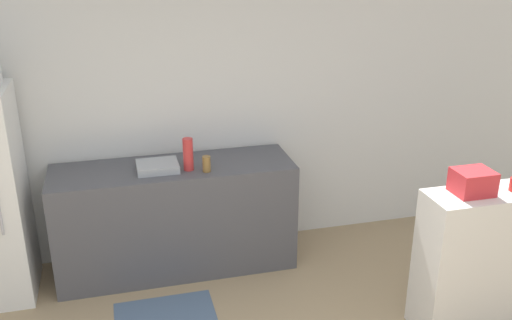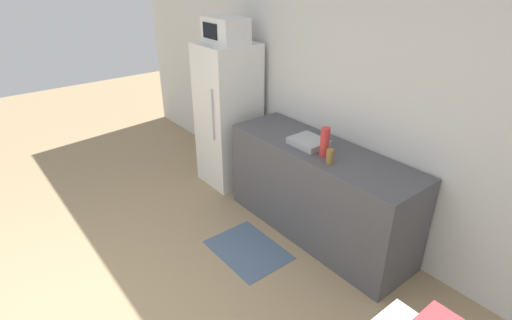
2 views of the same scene
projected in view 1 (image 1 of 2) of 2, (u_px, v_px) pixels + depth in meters
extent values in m
cube|color=silver|center=(174.00, 108.00, 4.78)|extent=(8.00, 0.06, 2.60)
cube|color=#4C4C51|center=(176.00, 218.00, 4.75)|extent=(1.95, 0.61, 0.92)
cube|color=#9EA3A8|center=(158.00, 166.00, 4.50)|extent=(0.32, 0.27, 0.06)
cylinder|color=red|center=(188.00, 154.00, 4.47)|extent=(0.08, 0.08, 0.26)
cylinder|color=olive|center=(206.00, 164.00, 4.46)|extent=(0.06, 0.06, 0.13)
cube|color=silver|center=(470.00, 262.00, 3.98)|extent=(0.73, 0.35, 1.05)
cube|color=red|center=(473.00, 182.00, 3.76)|extent=(0.25, 0.21, 0.16)
cube|color=slate|center=(166.00, 317.00, 4.23)|extent=(0.74, 0.55, 0.01)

